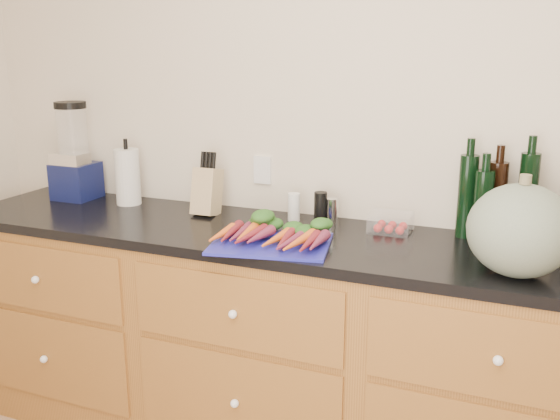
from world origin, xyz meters
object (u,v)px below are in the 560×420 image
at_px(blender_appliance, 74,157).
at_px(squash, 520,230).
at_px(cutting_board, 271,244).
at_px(tomato_box, 391,223).
at_px(paper_towel, 128,177).
at_px(carrots, 275,233).
at_px(knife_block, 207,191).

bearing_deg(blender_appliance, squash, -8.75).
xyz_separation_m(cutting_board, tomato_box, (0.37, 0.33, 0.03)).
bearing_deg(paper_towel, cutting_board, -20.73).
distance_m(carrots, blender_appliance, 1.18).
bearing_deg(cutting_board, paper_towel, 159.27).
bearing_deg(carrots, blender_appliance, 166.31).
relative_size(knife_block, tomato_box, 1.24).
xyz_separation_m(squash, knife_block, (-1.27, 0.29, -0.05)).
distance_m(squash, knife_block, 1.30).
bearing_deg(carrots, knife_block, 148.57).
bearing_deg(paper_towel, squash, -10.32).
height_order(cutting_board, paper_towel, paper_towel).
distance_m(squash, tomato_box, 0.58).
relative_size(squash, blender_appliance, 0.72).
relative_size(carrots, squash, 1.26).
relative_size(cutting_board, blender_appliance, 0.93).
bearing_deg(squash, blender_appliance, 171.25).
relative_size(blender_appliance, tomato_box, 2.83).
xyz_separation_m(squash, paper_towel, (-1.69, 0.31, -0.02)).
height_order(blender_appliance, paper_towel, blender_appliance).
bearing_deg(squash, carrots, 178.13).
xyz_separation_m(carrots, blender_appliance, (-1.14, 0.28, 0.16)).
bearing_deg(carrots, paper_towel, 161.69).
xyz_separation_m(carrots, knife_block, (-0.43, 0.26, 0.06)).
bearing_deg(carrots, cutting_board, -90.00).
relative_size(carrots, tomato_box, 2.58).
bearing_deg(knife_block, paper_towel, 177.28).
xyz_separation_m(blender_appliance, tomato_box, (1.51, 0.01, -0.16)).
height_order(cutting_board, blender_appliance, blender_appliance).
bearing_deg(tomato_box, knife_block, -177.84).
xyz_separation_m(cutting_board, paper_towel, (-0.85, 0.32, 0.12)).
bearing_deg(carrots, squash, -1.87).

